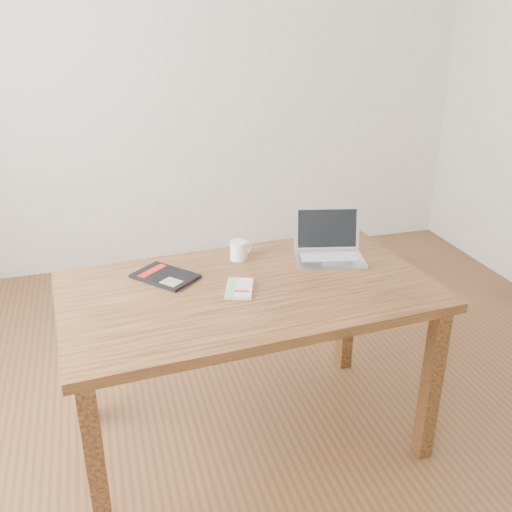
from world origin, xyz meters
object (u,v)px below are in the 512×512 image
object	(u,v)px
desk	(248,307)
black_guidebook	(165,276)
laptop	(329,248)
coffee_mug	(239,250)
white_guidebook	(239,289)

from	to	relation	value
desk	black_guidebook	distance (m)	0.36
desk	laptop	bearing A→B (deg)	18.93
coffee_mug	laptop	bearing A→B (deg)	-40.13
white_guidebook	laptop	bearing A→B (deg)	41.67
white_guidebook	laptop	xyz separation A→B (m)	(0.46, 0.19, 0.04)
laptop	coffee_mug	world-z (taller)	laptop
desk	laptop	size ratio (longest dim) A/B	4.43
white_guidebook	laptop	distance (m)	0.50
desk	white_guidebook	size ratio (longest dim) A/B	7.88
desk	black_guidebook	bearing A→B (deg)	146.31
white_guidebook	coffee_mug	distance (m)	0.30
desk	laptop	distance (m)	0.47
black_guidebook	desk	bearing A→B (deg)	-70.42
white_guidebook	black_guidebook	size ratio (longest dim) A/B	0.64
desk	coffee_mug	bearing A→B (deg)	78.53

